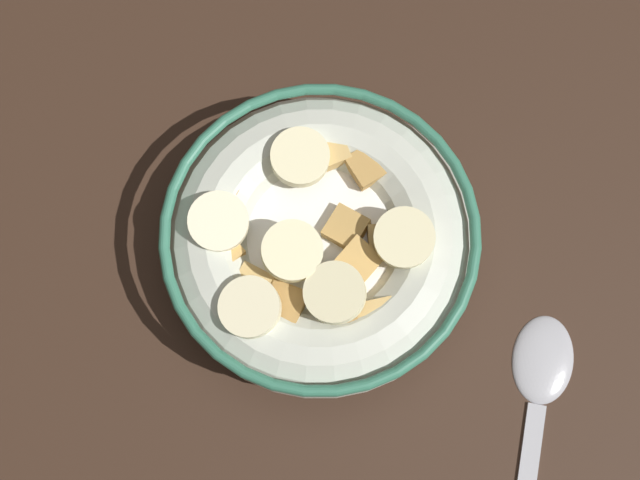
{
  "coord_description": "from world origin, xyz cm",
  "views": [
    {
      "loc": [
        -10.61,
        -1.04,
        45.57
      ],
      "look_at": [
        0.0,
        0.0,
        3.0
      ],
      "focal_mm": 46.42,
      "sensor_mm": 36.0,
      "label": 1
    }
  ],
  "objects": [
    {
      "name": "cereal_bowl",
      "position": [
        -0.04,
        0.02,
        2.66
      ],
      "size": [
        16.66,
        16.66,
        5.87
      ],
      "color": "beige",
      "rests_on": "ground_plane"
    },
    {
      "name": "spoon",
      "position": [
        -7.0,
        -12.54,
        0.34
      ],
      "size": [
        17.52,
        3.93,
        0.8
      ],
      "color": "#A5A5AD",
      "rests_on": "ground_plane"
    },
    {
      "name": "ground_plane",
      "position": [
        0.0,
        0.0,
        -1.0
      ],
      "size": [
        127.7,
        127.7,
        2.0
      ],
      "primitive_type": "cube",
      "color": "#332116"
    }
  ]
}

